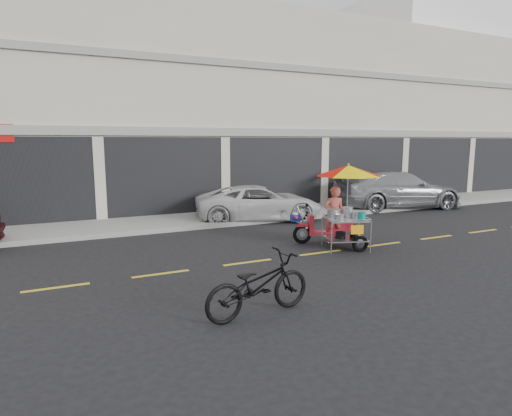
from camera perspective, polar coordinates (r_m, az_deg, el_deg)
name	(u,v)px	position (r m, az deg, el deg)	size (l,w,h in m)	color
ground	(320,253)	(10.85, 8.59, -5.93)	(90.00, 90.00, 0.00)	black
sidewalk	(235,216)	(15.58, -2.77, -1.02)	(45.00, 3.00, 0.15)	gray
shophouse_block	(248,110)	(21.19, -1.10, 12.91)	(36.00, 8.11, 10.40)	beige
centerline	(320,253)	(10.85, 8.59, -5.91)	(42.00, 0.10, 0.01)	gold
white_pickup	(259,203)	(15.01, 0.40, 0.69)	(2.04, 4.42, 1.23)	silver
silver_pickup	(397,189)	(18.62, 18.24, 2.37)	(2.19, 5.40, 1.57)	gray
near_bicycle	(258,285)	(6.89, 0.31, -10.23)	(0.66, 1.90, 1.00)	black
food_vendor_rig	(342,194)	(11.36, 11.37, 1.81)	(2.18, 2.20, 2.21)	black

